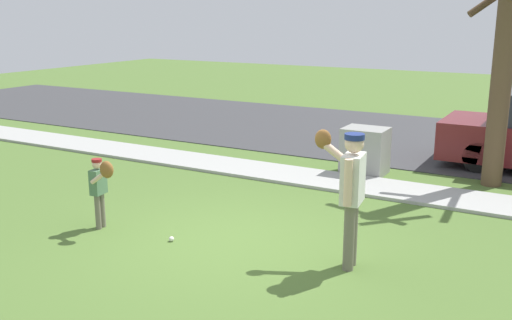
% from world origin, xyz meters
% --- Properties ---
extents(ground_plane, '(48.00, 48.00, 0.00)m').
position_xyz_m(ground_plane, '(0.00, 3.50, 0.00)').
color(ground_plane, '#4C6B2D').
extents(sidewalk_strip, '(36.00, 1.20, 0.06)m').
position_xyz_m(sidewalk_strip, '(0.00, 3.60, 0.03)').
color(sidewalk_strip, '#A3A39E').
rests_on(sidewalk_strip, ground).
extents(road_surface, '(36.00, 6.80, 0.02)m').
position_xyz_m(road_surface, '(0.00, 8.60, 0.01)').
color(road_surface, '#38383A').
rests_on(road_surface, ground).
extents(person_adult, '(0.77, 0.63, 1.78)m').
position_xyz_m(person_adult, '(1.79, 0.02, 1.11)').
color(person_adult, '#6B6656').
rests_on(person_adult, ground).
extents(person_child, '(0.52, 0.40, 1.13)m').
position_xyz_m(person_child, '(-1.96, -0.52, 0.73)').
color(person_child, '#6B6656').
rests_on(person_child, ground).
extents(baseball, '(0.07, 0.07, 0.07)m').
position_xyz_m(baseball, '(-0.74, -0.42, 0.04)').
color(baseball, white).
rests_on(baseball, ground).
extents(utility_cabinet, '(0.88, 0.72, 0.95)m').
position_xyz_m(utility_cabinet, '(0.44, 4.57, 0.48)').
color(utility_cabinet, gray).
rests_on(utility_cabinet, ground).
extents(street_tree_near, '(1.84, 1.88, 4.89)m').
position_xyz_m(street_tree_near, '(2.87, 4.94, 2.61)').
color(street_tree_near, brown).
rests_on(street_tree_near, ground).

